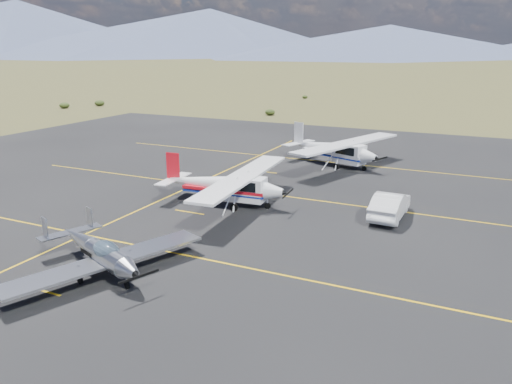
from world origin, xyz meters
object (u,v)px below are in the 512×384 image
Objects in this scene: aircraft_low_wing at (100,252)px; sedan at (390,205)px; aircraft_cessna at (225,184)px; aircraft_plain at (334,148)px.

sedan is at bearing 73.26° from aircraft_low_wing.
aircraft_cessna is (0.24, 10.92, 0.40)m from aircraft_low_wing.
sedan is (10.02, 12.74, -0.18)m from aircraft_low_wing.
aircraft_low_wing is at bearing 52.82° from sedan.
aircraft_cessna reaches higher than aircraft_low_wing.
aircraft_cessna is 2.63× the size of sedan.
aircraft_plain is 2.73× the size of sedan.
aircraft_cessna is 0.96× the size of aircraft_plain.
aircraft_cessna reaches higher than sedan.
aircraft_plain is 13.28m from sedan.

